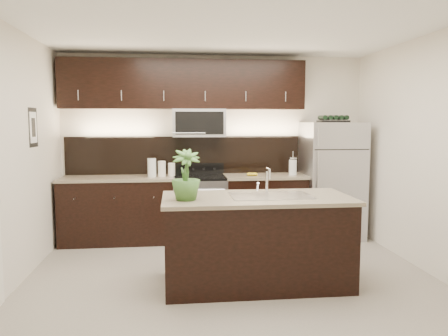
# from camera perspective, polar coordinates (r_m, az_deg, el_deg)

# --- Properties ---
(ground) EXTENTS (4.50, 4.50, 0.00)m
(ground) POSITION_cam_1_polar(r_m,az_deg,el_deg) (4.91, 0.99, -14.38)
(ground) COLOR gray
(ground) RESTS_ON ground
(room_walls) EXTENTS (4.52, 4.02, 2.71)m
(room_walls) POSITION_cam_1_polar(r_m,az_deg,el_deg) (4.56, -0.30, 5.80)
(room_walls) COLOR beige
(room_walls) RESTS_ON ground
(counter_run) EXTENTS (3.51, 0.65, 0.94)m
(counter_run) POSITION_cam_1_polar(r_m,az_deg,el_deg) (6.38, -5.04, -5.24)
(counter_run) COLOR black
(counter_run) RESTS_ON ground
(upper_fixtures) EXTENTS (3.49, 0.40, 1.66)m
(upper_fixtures) POSITION_cam_1_polar(r_m,az_deg,el_deg) (6.42, -4.98, 9.80)
(upper_fixtures) COLOR black
(upper_fixtures) RESTS_ON counter_run
(island) EXTENTS (1.96, 0.96, 0.94)m
(island) POSITION_cam_1_polar(r_m,az_deg,el_deg) (4.68, 4.26, -9.38)
(island) COLOR black
(island) RESTS_ON ground
(sink_faucet) EXTENTS (0.84, 0.50, 0.28)m
(sink_faucet) POSITION_cam_1_polar(r_m,az_deg,el_deg) (4.61, 6.12, -3.46)
(sink_faucet) COLOR silver
(sink_faucet) RESTS_ON island
(refrigerator) EXTENTS (0.82, 0.74, 1.71)m
(refrigerator) POSITION_cam_1_polar(r_m,az_deg,el_deg) (6.67, 13.88, -1.56)
(refrigerator) COLOR #B2B2B7
(refrigerator) RESTS_ON ground
(wine_rack) EXTENTS (0.42, 0.26, 0.10)m
(wine_rack) POSITION_cam_1_polar(r_m,az_deg,el_deg) (6.61, 14.07, 6.21)
(wine_rack) COLOR black
(wine_rack) RESTS_ON refrigerator
(plant) EXTENTS (0.31, 0.31, 0.50)m
(plant) POSITION_cam_1_polar(r_m,az_deg,el_deg) (4.34, -5.01, -0.89)
(plant) COLOR #396528
(plant) RESTS_ON island
(canisters) EXTENTS (0.39, 0.18, 0.26)m
(canisters) POSITION_cam_1_polar(r_m,az_deg,el_deg) (6.27, -8.44, -0.05)
(canisters) COLOR silver
(canisters) RESTS_ON counter_run
(french_press) EXTENTS (0.12, 0.12, 0.34)m
(french_press) POSITION_cam_1_polar(r_m,az_deg,el_deg) (6.47, 8.97, 0.21)
(french_press) COLOR silver
(french_press) RESTS_ON counter_run
(bananas) EXTENTS (0.18, 0.14, 0.05)m
(bananas) POSITION_cam_1_polar(r_m,az_deg,el_deg) (6.31, 3.28, -0.79)
(bananas) COLOR gold
(bananas) RESTS_ON counter_run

